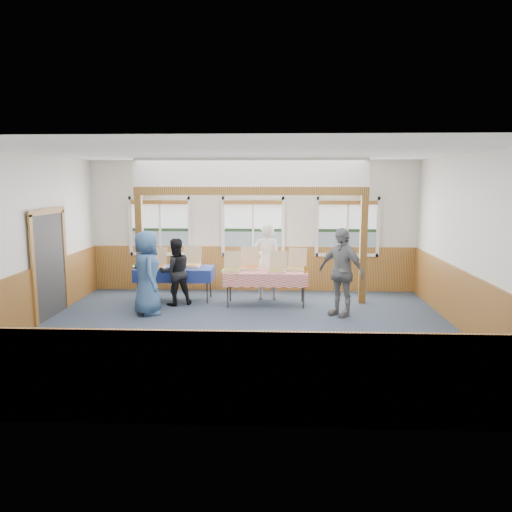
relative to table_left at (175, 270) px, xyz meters
The scene contains 31 objects.
floor 3.02m from the table_left, 53.68° to the right, with size 8.00×8.00×0.00m, color #2B3A45.
ceiling 3.86m from the table_left, 53.68° to the right, with size 8.00×8.00×0.00m, color white.
wall_back 2.26m from the table_left, 33.08° to the left, with size 8.00×8.00×0.00m, color silver.
wall_front 6.19m from the table_left, 73.48° to the right, with size 8.00×8.00×0.00m, color silver.
wall_left 3.39m from the table_left, 133.68° to the right, with size 8.00×8.00×0.00m, color silver.
wall_right 6.27m from the table_left, 22.41° to the right, with size 8.00×8.00×0.00m, color silver.
wainscot_back 2.07m from the table_left, 32.50° to the left, with size 7.98×0.05×1.10m, color brown.
wainscot_front 6.10m from the table_left, 73.42° to the right, with size 7.98×0.05×1.10m, color brown.
wainscot_left 3.26m from the table_left, 133.36° to the right, with size 0.05×6.98×1.10m, color brown.
wainscot_right 6.19m from the table_left, 22.50° to the right, with size 0.05×6.98×1.10m, color brown.
cased_opening 2.68m from the table_left, 146.55° to the right, with size 0.06×1.30×2.10m, color #2D2D2D.
window_left 1.57m from the table_left, 117.20° to the left, with size 1.56×0.10×1.46m.
window_mid 2.28m from the table_left, 32.08° to the left, with size 1.56×0.10×1.46m.
window_right 4.30m from the table_left, 15.11° to the left, with size 1.56×0.10×1.46m.
post_left 0.91m from the table_left, behind, with size 0.15×0.15×2.40m, color #573413.
post_right 4.27m from the table_left, ahead, with size 0.15×0.15×2.40m, color #573413.
cross_beam 2.50m from the table_left, ahead, with size 5.15×0.18×0.18m, color #573413.
table_left is the anchor object (origin of this frame).
table_right 2.12m from the table_left, ahead, with size 1.95×1.24×0.76m.
pizza_box_a 0.43m from the table_left, 165.02° to the right, with size 0.41×0.50×0.45m.
pizza_box_b 0.41m from the table_left, 24.99° to the left, with size 0.42×0.51×0.46m.
pizza_box_c 1.41m from the table_left, 17.58° to the right, with size 0.40×0.48×0.42m.
pizza_box_d 1.75m from the table_left, ahead, with size 0.46×0.55×0.47m.
pizza_box_e 2.38m from the table_left, ahead, with size 0.44×0.51×0.42m.
pizza_box_f 2.76m from the table_left, ahead, with size 0.52×0.59×0.46m.
veggie_tray 0.76m from the table_left, behind, with size 0.43×0.43×0.10m.
drink_glass 3.00m from the table_left, 11.11° to the right, with size 0.07×0.07×0.15m, color #9F621A.
woman_white 2.12m from the table_left, ahead, with size 0.64×0.42×1.76m, color white.
woman_black 0.46m from the table_left, 76.52° to the right, with size 0.72×0.56×1.48m, color black.
man_blue 1.28m from the table_left, 104.18° to the right, with size 0.84×0.55×1.72m, color #335380.
person_grey 3.80m from the table_left, 17.43° to the right, with size 1.05×0.44×1.79m, color slate.
Camera 1 is at (0.60, -8.72, 2.73)m, focal length 35.00 mm.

